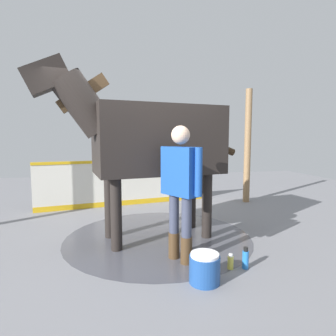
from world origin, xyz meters
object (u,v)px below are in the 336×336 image
at_px(bottle_spray, 245,259).
at_px(bottle_shampoo, 230,262).
at_px(horse, 151,139).
at_px(wash_bucket, 205,268).
at_px(handler, 180,183).

bearing_deg(bottle_spray, bottle_shampoo, 173.32).
height_order(horse, wash_bucket, horse).
relative_size(handler, bottle_spray, 6.52).
height_order(horse, bottle_spray, horse).
height_order(bottle_shampoo, bottle_spray, bottle_spray).
relative_size(horse, bottle_shampoo, 17.26).
distance_m(horse, bottle_spray, 2.17).
bearing_deg(wash_bucket, bottle_spray, 20.64).
bearing_deg(handler, bottle_shampoo, -64.35).
relative_size(horse, handler, 1.88).
distance_m(wash_bucket, bottle_spray, 0.64).
height_order(handler, bottle_shampoo, handler).
xyz_separation_m(horse, bottle_shampoo, (0.80, -1.25, -1.49)).
bearing_deg(horse, bottle_shampoo, 112.78).
bearing_deg(horse, handler, 96.08).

